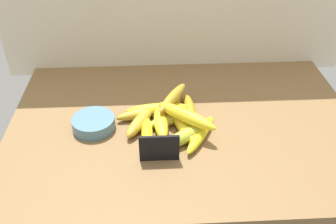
{
  "coord_description": "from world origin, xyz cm",
  "views": [
    {
      "loc": [
        -10.18,
        -92.42,
        75.27
      ],
      "look_at": [
        -5.2,
        -0.49,
        8.0
      ],
      "focal_mm": 40.04,
      "sensor_mm": 36.0,
      "label": 1
    }
  ],
  "objects_px": {
    "banana_3": "(147,134)",
    "banana_4": "(201,134)",
    "banana_5": "(188,135)",
    "banana_8": "(171,120)",
    "fruit_bowl": "(94,123)",
    "banana_12": "(186,116)",
    "banana_1": "(159,109)",
    "banana_7": "(190,109)",
    "chalkboard_sign": "(159,149)",
    "banana_6": "(172,106)",
    "banana_11": "(173,98)",
    "banana_0": "(161,123)",
    "banana_2": "(143,113)",
    "banana_10": "(182,126)",
    "banana_9": "(140,122)"
  },
  "relations": [
    {
      "from": "banana_0",
      "to": "banana_5",
      "type": "distance_m",
      "value": 0.1
    },
    {
      "from": "banana_7",
      "to": "banana_12",
      "type": "relative_size",
      "value": 0.79
    },
    {
      "from": "banana_1",
      "to": "banana_10",
      "type": "height_order",
      "value": "banana_1"
    },
    {
      "from": "banana_10",
      "to": "banana_1",
      "type": "bearing_deg",
      "value": 128.98
    },
    {
      "from": "banana_12",
      "to": "banana_9",
      "type": "bearing_deg",
      "value": 168.6
    },
    {
      "from": "banana_7",
      "to": "banana_12",
      "type": "xyz_separation_m",
      "value": [
        -0.02,
        -0.09,
        0.04
      ]
    },
    {
      "from": "banana_5",
      "to": "banana_8",
      "type": "xyz_separation_m",
      "value": [
        -0.04,
        0.08,
        -0.0
      ]
    },
    {
      "from": "banana_1",
      "to": "banana_7",
      "type": "xyz_separation_m",
      "value": [
        0.1,
        0.0,
        -0.0
      ]
    },
    {
      "from": "banana_2",
      "to": "banana_7",
      "type": "distance_m",
      "value": 0.15
    },
    {
      "from": "banana_3",
      "to": "banana_7",
      "type": "height_order",
      "value": "banana_3"
    },
    {
      "from": "banana_3",
      "to": "banana_2",
      "type": "bearing_deg",
      "value": 96.02
    },
    {
      "from": "banana_10",
      "to": "banana_9",
      "type": "bearing_deg",
      "value": 169.21
    },
    {
      "from": "banana_6",
      "to": "banana_12",
      "type": "bearing_deg",
      "value": -72.24
    },
    {
      "from": "fruit_bowl",
      "to": "banana_12",
      "type": "height_order",
      "value": "banana_12"
    },
    {
      "from": "chalkboard_sign",
      "to": "banana_3",
      "type": "xyz_separation_m",
      "value": [
        -0.03,
        0.09,
        -0.02
      ]
    },
    {
      "from": "fruit_bowl",
      "to": "banana_2",
      "type": "bearing_deg",
      "value": 16.47
    },
    {
      "from": "banana_6",
      "to": "banana_11",
      "type": "xyz_separation_m",
      "value": [
        0.0,
        -0.0,
        0.04
      ]
    },
    {
      "from": "banana_0",
      "to": "banana_11",
      "type": "relative_size",
      "value": 0.88
    },
    {
      "from": "banana_0",
      "to": "banana_1",
      "type": "xyz_separation_m",
      "value": [
        -0.0,
        0.07,
        -0.0
      ]
    },
    {
      "from": "fruit_bowl",
      "to": "chalkboard_sign",
      "type": "bearing_deg",
      "value": -37.66
    },
    {
      "from": "banana_3",
      "to": "banana_4",
      "type": "bearing_deg",
      "value": -2.52
    },
    {
      "from": "banana_1",
      "to": "banana_6",
      "type": "height_order",
      "value": "banana_1"
    },
    {
      "from": "banana_7",
      "to": "chalkboard_sign",
      "type": "bearing_deg",
      "value": -116.39
    },
    {
      "from": "banana_11",
      "to": "banana_10",
      "type": "bearing_deg",
      "value": -76.72
    },
    {
      "from": "chalkboard_sign",
      "to": "banana_6",
      "type": "distance_m",
      "value": 0.23
    },
    {
      "from": "banana_5",
      "to": "banana_4",
      "type": "bearing_deg",
      "value": 11.82
    },
    {
      "from": "chalkboard_sign",
      "to": "banana_10",
      "type": "height_order",
      "value": "chalkboard_sign"
    },
    {
      "from": "banana_11",
      "to": "banana_12",
      "type": "relative_size",
      "value": 0.86
    },
    {
      "from": "fruit_bowl",
      "to": "banana_6",
      "type": "xyz_separation_m",
      "value": [
        0.25,
        0.07,
        0.0
      ]
    },
    {
      "from": "fruit_bowl",
      "to": "banana_11",
      "type": "distance_m",
      "value": 0.26
    },
    {
      "from": "banana_7",
      "to": "banana_9",
      "type": "distance_m",
      "value": 0.17
    },
    {
      "from": "banana_5",
      "to": "banana_6",
      "type": "height_order",
      "value": "banana_5"
    },
    {
      "from": "banana_6",
      "to": "banana_7",
      "type": "xyz_separation_m",
      "value": [
        0.06,
        -0.01,
        -0.0
      ]
    },
    {
      "from": "banana_0",
      "to": "banana_3",
      "type": "xyz_separation_m",
      "value": [
        -0.04,
        -0.05,
        -0.0
      ]
    },
    {
      "from": "fruit_bowl",
      "to": "banana_2",
      "type": "distance_m",
      "value": 0.16
    },
    {
      "from": "banana_6",
      "to": "banana_8",
      "type": "relative_size",
      "value": 0.95
    },
    {
      "from": "banana_2",
      "to": "banana_12",
      "type": "relative_size",
      "value": 0.84
    },
    {
      "from": "banana_4",
      "to": "banana_11",
      "type": "relative_size",
      "value": 1.07
    },
    {
      "from": "banana_4",
      "to": "banana_12",
      "type": "height_order",
      "value": "banana_12"
    },
    {
      "from": "banana_4",
      "to": "banana_1",
      "type": "bearing_deg",
      "value": 133.35
    },
    {
      "from": "banana_9",
      "to": "banana_11",
      "type": "xyz_separation_m",
      "value": [
        0.11,
        0.07,
        0.04
      ]
    },
    {
      "from": "banana_0",
      "to": "banana_4",
      "type": "xyz_separation_m",
      "value": [
        0.12,
        -0.05,
        -0.0
      ]
    },
    {
      "from": "fruit_bowl",
      "to": "banana_4",
      "type": "relative_size",
      "value": 0.69
    },
    {
      "from": "banana_1",
      "to": "banana_12",
      "type": "xyz_separation_m",
      "value": [
        0.08,
        -0.09,
        0.04
      ]
    },
    {
      "from": "banana_0",
      "to": "banana_10",
      "type": "xyz_separation_m",
      "value": [
        0.07,
        -0.01,
        -0.0
      ]
    },
    {
      "from": "banana_1",
      "to": "banana_12",
      "type": "height_order",
      "value": "banana_12"
    },
    {
      "from": "banana_1",
      "to": "banana_11",
      "type": "relative_size",
      "value": 1.17
    },
    {
      "from": "banana_7",
      "to": "banana_9",
      "type": "bearing_deg",
      "value": -158.03
    },
    {
      "from": "banana_6",
      "to": "banana_10",
      "type": "relative_size",
      "value": 0.97
    },
    {
      "from": "banana_1",
      "to": "banana_7",
      "type": "height_order",
      "value": "banana_1"
    }
  ]
}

